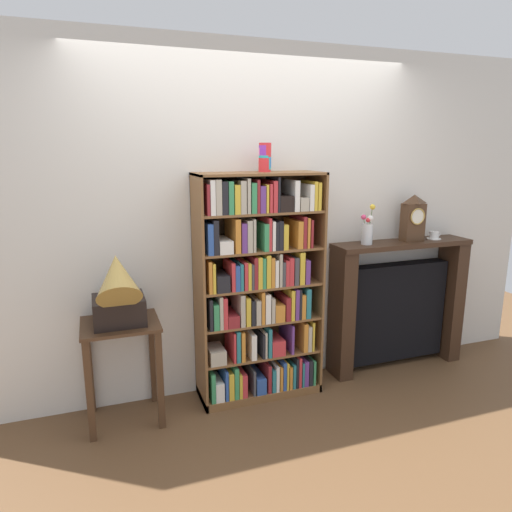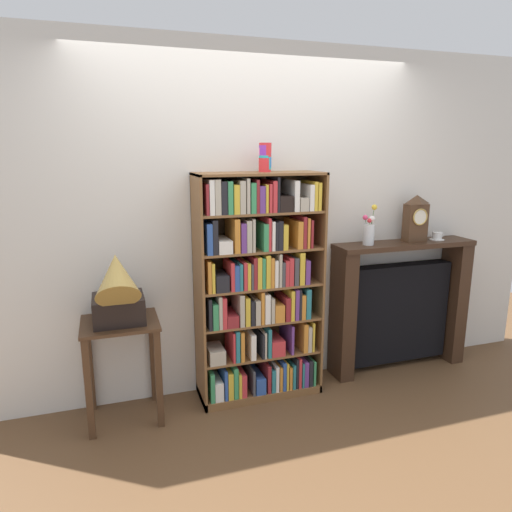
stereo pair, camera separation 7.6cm
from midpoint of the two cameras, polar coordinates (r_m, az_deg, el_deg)
The scene contains 10 objects.
ground_plane at distance 3.71m, azimuth 0.11°, elevation -16.96°, with size 7.96×6.40×0.02m, color brown.
wall_back at distance 3.57m, azimuth 0.64°, elevation 4.27°, with size 4.96×0.08×2.60m, color silver.
bookshelf at distance 3.42m, azimuth -0.36°, elevation -4.31°, with size 0.92×0.35×1.69m.
cup_stack at distance 3.33m, azimuth 0.44°, elevation 12.04°, with size 0.09×0.09×0.20m.
side_table_left at distance 3.33m, azimuth -16.81°, elevation -11.05°, with size 0.51×0.43×0.71m.
gramophone at distance 3.12m, azimuth -17.28°, elevation -4.12°, with size 0.33×0.47×0.56m.
fireplace_mantel at distance 4.15m, azimuth 16.36°, elevation -5.85°, with size 1.21×0.28×1.10m.
mantel_clock at distance 4.01m, azimuth 18.26°, elevation 4.47°, with size 0.18×0.12×0.38m.
flower_vase at distance 3.78m, azimuth 13.00°, elevation 3.08°, with size 0.13×0.09×0.32m.
teacup_with_saucer at distance 4.18m, azimuth 20.58°, elevation 2.37°, with size 0.13×0.12×0.06m.
Camera 1 is at (-1.12, -3.01, 1.84)m, focal length 32.51 mm.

